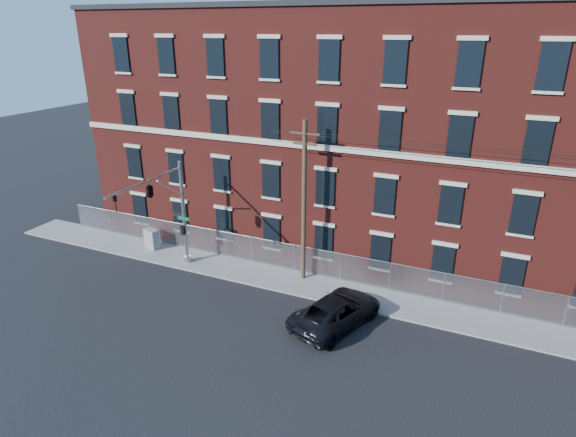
# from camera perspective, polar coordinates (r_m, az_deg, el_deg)

# --- Properties ---
(ground) EXTENTS (140.00, 140.00, 0.00)m
(ground) POSITION_cam_1_polar(r_m,az_deg,el_deg) (27.31, -6.76, -11.52)
(ground) COLOR black
(ground) RESTS_ON ground
(sidewalk) EXTENTS (65.00, 3.00, 0.12)m
(sidewalk) POSITION_cam_1_polar(r_m,az_deg,el_deg) (28.59, 20.55, -11.12)
(sidewalk) COLOR gray
(sidewalk) RESTS_ON ground
(mill_building) EXTENTS (55.30, 14.32, 16.30)m
(mill_building) POSITION_cam_1_polar(r_m,az_deg,el_deg) (34.04, 23.60, 8.49)
(mill_building) COLOR maroon
(mill_building) RESTS_ON ground
(chain_link_fence) EXTENTS (59.06, 0.06, 1.85)m
(chain_link_fence) POSITION_cam_1_polar(r_m,az_deg,el_deg) (29.22, 21.02, -8.16)
(chain_link_fence) COLOR #A5A8AD
(chain_link_fence) RESTS_ON ground
(traffic_signal_mast) EXTENTS (0.90, 6.75, 7.00)m
(traffic_signal_mast) POSITION_cam_1_polar(r_m,az_deg,el_deg) (29.75, -15.10, 2.30)
(traffic_signal_mast) COLOR #9EA0A5
(traffic_signal_mast) RESTS_ON ground
(utility_pole_near) EXTENTS (1.80, 0.28, 10.00)m
(utility_pole_near) POSITION_cam_1_polar(r_m,az_deg,el_deg) (28.63, 1.91, 2.20)
(utility_pole_near) COLOR #4F3A27
(utility_pole_near) RESTS_ON ground
(pickup_truck) EXTENTS (4.41, 6.28, 1.59)m
(pickup_truck) POSITION_cam_1_polar(r_m,az_deg,el_deg) (26.29, 5.78, -10.85)
(pickup_truck) COLOR black
(pickup_truck) RESTS_ON ground
(utility_cabinet) EXTENTS (1.24, 0.86, 1.41)m
(utility_cabinet) POSITION_cam_1_polar(r_m,az_deg,el_deg) (35.80, -15.86, -2.31)
(utility_cabinet) COLOR gray
(utility_cabinet) RESTS_ON sidewalk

